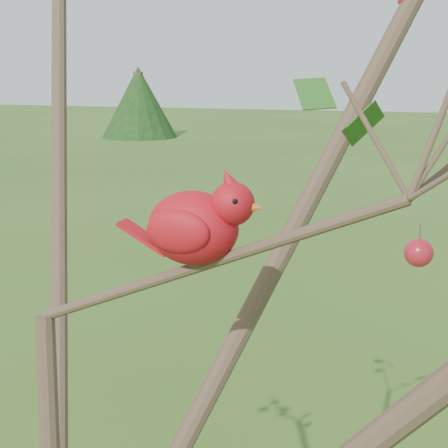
% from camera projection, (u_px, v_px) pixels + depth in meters
% --- Properties ---
extents(crabapple_tree, '(2.35, 2.05, 2.95)m').
position_uv_depth(crabapple_tree, '(36.00, 240.00, 1.01)').
color(crabapple_tree, '#402F22').
rests_on(crabapple_tree, ground).
extents(cardinal, '(0.24, 0.12, 0.16)m').
position_uv_depth(cardinal, '(198.00, 224.00, 1.03)').
color(cardinal, red).
rests_on(cardinal, ground).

